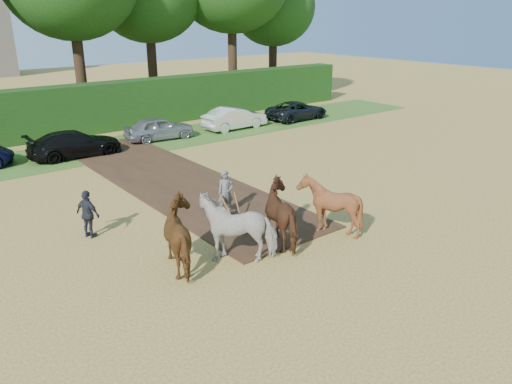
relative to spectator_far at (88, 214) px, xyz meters
name	(u,v)px	position (x,y,z in m)	size (l,w,h in m)	color
ground	(235,241)	(3.60, -3.28, -0.83)	(120.00, 120.00, 0.00)	gold
earth_strip	(171,179)	(5.10, 3.72, -0.80)	(4.50, 17.00, 0.05)	#472D1C
grass_verge	(82,153)	(3.60, 10.72, -0.81)	(50.00, 5.00, 0.03)	#38601E
hedgerow	(52,113)	(3.60, 15.22, 0.67)	(46.00, 1.60, 3.00)	#14380F
spectator_far	(88,214)	(0.00, 0.00, 0.00)	(0.97, 0.40, 1.65)	#23262F
plough_team	(262,219)	(4.03, -4.17, 0.17)	(6.95, 4.91, 2.01)	brown
parked_cars	(92,139)	(4.17, 10.67, -0.15)	(35.49, 3.66, 1.43)	#B4B4BB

